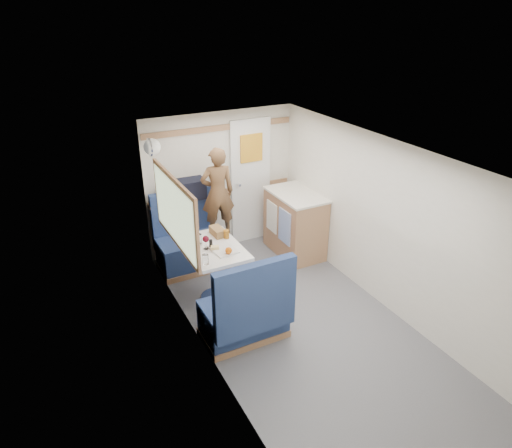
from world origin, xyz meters
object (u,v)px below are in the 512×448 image
tumbler_mid (199,239)px  bread_loaf (218,232)px  dome_light (152,147)px  orange_fruit (229,250)px  tumbler_left (206,259)px  dinette_table (214,258)px  galley_counter (295,223)px  pepper_grinder (211,244)px  beer_glass (226,234)px  tray (223,249)px  person (218,193)px  cheese_block (215,247)px  bench_near (246,316)px  bench_far (190,247)px  wine_glass (206,240)px  duffel_bag (184,190)px

tumbler_mid → bread_loaf: bearing=18.7°
dome_light → orange_fruit: dome_light is taller
tumbler_left → bread_loaf: size_ratio=0.49×
dinette_table → tumbler_left: (-0.23, -0.33, 0.21)m
dinette_table → orange_fruit: 0.35m
galley_counter → tumbler_mid: size_ratio=7.72×
pepper_grinder → beer_glass: bearing=28.9°
galley_counter → pepper_grinder: bearing=-159.3°
tray → person: bearing=70.4°
dome_light → pepper_grinder: (0.35, -0.87, -0.98)m
cheese_block → bread_loaf: bread_loaf is taller
bench_near → bench_far: bearing=90.0°
orange_fruit → bread_loaf: (0.08, 0.51, -0.01)m
bench_far → tumbler_left: bench_far is taller
dinette_table → tray: tray is taller
person → tray: size_ratio=3.68×
tumbler_left → pepper_grinder: 0.37m
wine_glass → dome_light: bearing=108.7°
duffel_bag → orange_fruit: duffel_bag is taller
dinette_table → wine_glass: bearing=-169.1°
cheese_block → tumbler_left: tumbler_left is taller
beer_glass → tumbler_left: bearing=-134.5°
tray → pepper_grinder: 0.16m
bench_near → tumbler_left: bench_near is taller
dinette_table → bench_far: bearing=90.0°
beer_glass → pepper_grinder: size_ratio=1.01×
dinette_table → beer_glass: 0.33m
duffel_bag → wine_glass: size_ratio=3.26×
person → cheese_block: bearing=73.0°
wine_glass → duffel_bag: bearing=82.4°
person → pepper_grinder: 0.92m
orange_fruit → wine_glass: (-0.18, 0.24, 0.07)m
bench_near → beer_glass: (0.23, 0.99, 0.47)m
galley_counter → cheese_block: size_ratio=9.61×
bench_near → duffel_bag: bearing=88.4°
person → tumbler_left: person is taller
wine_glass → bread_loaf: size_ratio=0.72×
galley_counter → cheese_block: galley_counter is taller
galley_counter → orange_fruit: galley_counter is taller
cheese_block → bread_loaf: 0.38m
tray → beer_glass: bearing=59.0°
duffel_bag → tumbler_mid: duffel_bag is taller
bench_far → tumbler_mid: 0.87m
duffel_bag → tumbler_mid: 1.02m
duffel_bag → bench_far: bearing=-98.9°
duffel_bag → tumbler_left: 1.50m
bench_near → galley_counter: 2.04m
tray → pepper_grinder: size_ratio=3.19×
dome_light → pepper_grinder: size_ratio=1.92×
dome_light → tumbler_left: (0.16, -1.18, -0.97)m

